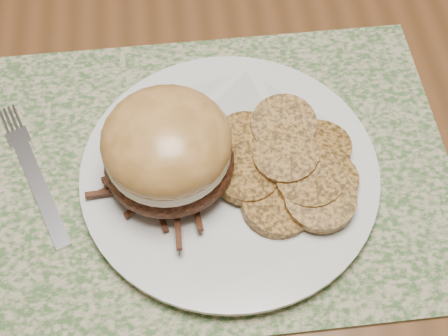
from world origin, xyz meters
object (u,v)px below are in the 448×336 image
at_px(dinner_plate, 230,173).
at_px(pork_sandwich, 168,150).
at_px(dining_table, 313,59).
at_px(fork, 33,172).

xyz_separation_m(dinner_plate, pork_sandwich, (-0.05, -0.00, 0.05)).
height_order(dining_table, dinner_plate, dinner_plate).
bearing_deg(pork_sandwich, dinner_plate, -1.69).
height_order(pork_sandwich, fork, pork_sandwich).
xyz_separation_m(dining_table, pork_sandwich, (-0.18, -0.21, 0.14)).
bearing_deg(dining_table, pork_sandwich, -130.75).
distance_m(dining_table, pork_sandwich, 0.32).
bearing_deg(fork, dining_table, 9.51).
bearing_deg(fork, pork_sandwich, -33.13).
relative_size(dining_table, pork_sandwich, 12.22).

